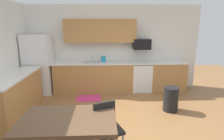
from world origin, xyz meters
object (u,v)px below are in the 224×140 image
Objects in this scene: dining_table at (68,122)px; trash_bin at (171,99)px; refrigerator at (39,64)px; chair_near_table at (107,125)px; oven_range at (141,77)px; kettle at (104,59)px; microwave at (142,44)px.

dining_table is 2.33× the size of trash_bin.
chair_near_table is (2.02, -2.90, -0.40)m from refrigerator.
chair_near_table reaches higher than dining_table.
kettle is (-1.21, 0.05, 0.56)m from oven_range.
oven_range is 3.20m from chair_near_table.
microwave is 0.64× the size of chair_near_table.
microwave is 2.70× the size of kettle.
refrigerator is 3.01× the size of trash_bin.
dining_table is (-1.73, -3.17, 0.22)m from oven_range.
microwave is 3.79m from dining_table.
microwave is 0.39× the size of dining_table.
oven_range is 3.62m from dining_table.
kettle is (-1.64, 1.57, 0.72)m from trash_bin.
chair_near_table is at bearing -137.57° from trash_bin.
oven_range is 0.65× the size of dining_table.
microwave is at bearing 2.37° from kettle.
oven_range is 1.07× the size of chair_near_table.
trash_bin is 2.38m from kettle.
dining_table is (-1.73, -3.27, -0.81)m from microwave.
chair_near_table is (-1.16, -3.08, -0.98)m from microwave.
refrigerator is 3.21m from oven_range.
refrigerator is at bearing -178.56° from oven_range.
refrigerator reaches higher than trash_bin.
kettle is at bearing 3.77° from refrigerator.
microwave is at bearing 105.04° from trash_bin.
refrigerator reaches higher than oven_range.
dining_table reaches higher than trash_bin.
oven_range is 1.59m from trash_bin.
trash_bin is 3.00× the size of kettle.
kettle is at bearing 136.28° from trash_bin.
oven_range is 1.04m from microwave.
oven_range is at bearing 1.44° from refrigerator.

